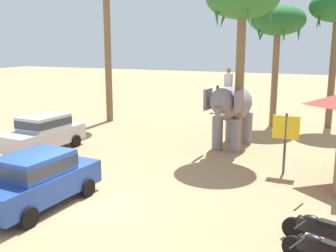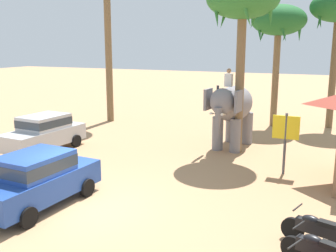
{
  "view_description": "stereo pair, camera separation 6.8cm",
  "coord_description": "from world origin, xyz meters",
  "views": [
    {
      "loc": [
        6.88,
        -9.25,
        4.95
      ],
      "look_at": [
        0.35,
        5.29,
        1.6
      ],
      "focal_mm": 41.6,
      "sensor_mm": 36.0,
      "label": 1
    },
    {
      "loc": [
        6.94,
        -9.23,
        4.95
      ],
      "look_at": [
        0.35,
        5.29,
        1.6
      ],
      "focal_mm": 41.6,
      "sensor_mm": 36.0,
      "label": 2
    }
  ],
  "objects": [
    {
      "name": "motorcycle_second_in_row",
      "position": [
        6.74,
        -0.71,
        0.46
      ],
      "size": [
        1.72,
        0.8,
        0.94
      ],
      "color": "black",
      "rests_on": "ground"
    },
    {
      "name": "palm_tree_behind_elephant",
      "position": [
        2.61,
        8.17,
        6.71
      ],
      "size": [
        3.2,
        3.2,
        7.82
      ],
      "color": "brown",
      "rests_on": "ground"
    },
    {
      "name": "palm_tree_near_hut",
      "position": [
        3.1,
        14.92,
        6.17
      ],
      "size": [
        3.2,
        3.2,
        7.25
      ],
      "color": "brown",
      "rests_on": "ground"
    },
    {
      "name": "car_sedan_foreground",
      "position": [
        -1.45,
        -0.51,
        0.93
      ],
      "size": [
        2.03,
        4.18,
        1.7
      ],
      "color": "#23479E",
      "rests_on": "ground"
    },
    {
      "name": "car_parked_far_side",
      "position": [
        -5.79,
        4.63,
        0.93
      ],
      "size": [
        2.07,
        4.2,
        1.7
      ],
      "color": "#B7BABF",
      "rests_on": "ground"
    },
    {
      "name": "motorcycle_mid_row",
      "position": [
        6.61,
        0.36,
        0.46
      ],
      "size": [
        1.76,
        0.71,
        0.94
      ],
      "color": "black",
      "rests_on": "ground"
    },
    {
      "name": "signboard_yellow",
      "position": [
        5.05,
        5.83,
        1.69
      ],
      "size": [
        1.0,
        0.1,
        2.4
      ],
      "color": "#4C4C51",
      "rests_on": "ground"
    },
    {
      "name": "ground_plane",
      "position": [
        0.0,
        0.0,
        0.0
      ],
      "size": [
        120.0,
        120.0,
        0.0
      ],
      "primitive_type": "plane",
      "color": "tan"
    },
    {
      "name": "elephant_with_mahout",
      "position": [
        2.12,
        8.81,
        1.99
      ],
      "size": [
        1.82,
        3.93,
        3.88
      ],
      "color": "slate",
      "rests_on": "ground"
    }
  ]
}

